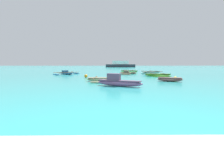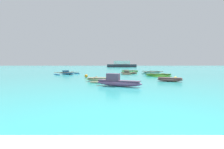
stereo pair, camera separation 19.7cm
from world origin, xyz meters
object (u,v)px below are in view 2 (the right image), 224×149
at_px(moored_boat_4, 128,73).
at_px(distant_ferry, 121,65).
at_px(moored_boat_1, 129,71).
at_px(moored_boat_7, 67,73).
at_px(mooring_buoy_1, 86,76).
at_px(moored_boat_5, 152,73).
at_px(mooring_buoy_0, 175,78).
at_px(moored_boat_0, 117,82).
at_px(moored_boat_2, 101,79).
at_px(moored_boat_6, 158,75).
at_px(moored_boat_3, 169,79).

height_order(moored_boat_4, distant_ferry, distant_ferry).
bearing_deg(distant_ferry, moored_boat_1, -91.41).
height_order(moored_boat_7, mooring_buoy_1, moored_boat_7).
height_order(moored_boat_1, moored_boat_4, moored_boat_4).
height_order(moored_boat_4, moored_boat_5, moored_boat_4).
relative_size(moored_boat_4, mooring_buoy_0, 12.24).
distance_m(moored_boat_0, moored_boat_2, 3.59).
bearing_deg(mooring_buoy_0, moored_boat_4, 113.55).
bearing_deg(moored_boat_1, mooring_buoy_1, -90.63).
bearing_deg(moored_boat_5, mooring_buoy_0, -116.97).
bearing_deg(moored_boat_5, moored_boat_0, -143.89).
distance_m(moored_boat_6, distant_ferry, 50.34).
distance_m(moored_boat_1, moored_boat_5, 5.74).
xyz_separation_m(moored_boat_5, moored_boat_7, (-14.58, -0.35, -0.03)).
bearing_deg(moored_boat_4, moored_boat_3, -56.42).
relative_size(moored_boat_0, moored_boat_3, 1.47).
xyz_separation_m(moored_boat_3, distant_ferry, (-1.33, 56.70, 1.02)).
height_order(moored_boat_2, moored_boat_4, moored_boat_4).
bearing_deg(moored_boat_7, moored_boat_6, 24.74).
xyz_separation_m(moored_boat_2, mooring_buoy_0, (8.21, 1.27, -0.02)).
height_order(moored_boat_4, moored_boat_6, moored_boat_4).
height_order(moored_boat_6, moored_boat_7, moored_boat_7).
bearing_deg(moored_boat_0, moored_boat_3, 51.08).
relative_size(moored_boat_0, moored_boat_2, 1.16).
xyz_separation_m(moored_boat_0, moored_boat_6, (6.33, 9.53, -0.18)).
relative_size(moored_boat_7, mooring_buoy_0, 11.29).
relative_size(moored_boat_1, moored_boat_7, 0.89).
bearing_deg(moored_boat_3, moored_boat_6, 103.16).
relative_size(moored_boat_6, moored_boat_7, 0.85).
bearing_deg(moored_boat_3, mooring_buoy_1, 176.09).
bearing_deg(mooring_buoy_0, moored_boat_2, -171.22).
height_order(moored_boat_0, moored_boat_2, moored_boat_0).
relative_size(moored_boat_4, moored_boat_7, 1.08).
height_order(moored_boat_1, moored_boat_3, moored_boat_1).
bearing_deg(moored_boat_1, moored_boat_7, -123.70).
bearing_deg(mooring_buoy_0, moored_boat_3, -129.91).
height_order(moored_boat_1, distant_ferry, distant_ferry).
bearing_deg(moored_boat_1, distant_ferry, 120.81).
height_order(moored_boat_2, mooring_buoy_0, moored_boat_2).
xyz_separation_m(moored_boat_1, mooring_buoy_0, (3.53, -13.70, -0.04)).
bearing_deg(moored_boat_2, moored_boat_3, 1.56).
bearing_deg(moored_boat_2, moored_boat_0, -62.03).
relative_size(moored_boat_1, moored_boat_2, 1.21).
height_order(moored_boat_4, mooring_buoy_1, moored_boat_4).
distance_m(moored_boat_3, mooring_buoy_0, 1.82).
distance_m(moored_boat_3, distant_ferry, 56.72).
bearing_deg(moored_boat_7, moored_boat_3, 2.45).
height_order(moored_boat_0, mooring_buoy_0, moored_boat_0).
bearing_deg(mooring_buoy_0, moored_boat_0, -145.94).
distance_m(moored_boat_4, moored_boat_5, 4.05).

